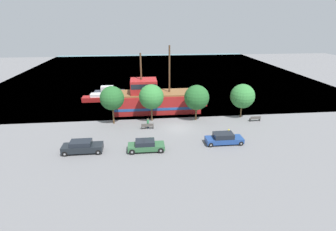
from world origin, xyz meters
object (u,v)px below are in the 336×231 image
object	(u,v)px
fire_hydrant	(229,132)
bench_promenade_east	(147,126)
parked_car_curb_front	(146,146)
bench_promenade_west	(255,119)
moored_boat_dockside	(101,98)
parked_car_curb_rear	(82,147)
pirate_ship	(156,99)
pedestrian_walking_near	(148,123)
moored_boat_outer	(109,91)
parked_car_curb_mid	(224,139)

from	to	relation	value
fire_hydrant	bench_promenade_east	size ratio (longest dim) A/B	0.43
parked_car_curb_front	bench_promenade_west	bearing A→B (deg)	24.83
moored_boat_dockside	fire_hydrant	world-z (taller)	moored_boat_dockside
moored_boat_dockside	parked_car_curb_rear	xyz separation A→B (m)	(0.62, -21.08, 0.17)
bench_promenade_west	pirate_ship	bearing A→B (deg)	156.36
fire_hydrant	pedestrian_walking_near	xyz separation A→B (m)	(-10.97, 3.26, 0.36)
bench_promenade_west	moored_boat_outer	bearing A→B (deg)	143.44
bench_promenade_west	pedestrian_walking_near	bearing A→B (deg)	-176.26
bench_promenade_east	bench_promenade_west	bearing A→B (deg)	4.20
moored_boat_dockside	bench_promenade_west	distance (m)	28.69
parked_car_curb_front	moored_boat_dockside	bearing A→B (deg)	110.78
bench_promenade_east	bench_promenade_west	world-z (taller)	same
fire_hydrant	moored_boat_outer	bearing A→B (deg)	129.69
bench_promenade_east	moored_boat_dockside	bearing A→B (deg)	120.01
moored_boat_dockside	bench_promenade_west	bearing A→B (deg)	-28.18
fire_hydrant	pedestrian_walking_near	bearing A→B (deg)	163.45
pirate_ship	moored_boat_dockside	world-z (taller)	pirate_ship
fire_hydrant	pedestrian_walking_near	world-z (taller)	pedestrian_walking_near
parked_car_curb_front	moored_boat_outer	bearing A→B (deg)	105.22
fire_hydrant	bench_promenade_west	xyz separation A→B (m)	(5.68, 4.35, 0.02)
fire_hydrant	parked_car_curb_rear	bearing A→B (deg)	-170.48
pirate_ship	parked_car_curb_mid	distance (m)	15.71
moored_boat_dockside	pirate_ship	bearing A→B (deg)	-34.17
parked_car_curb_rear	pedestrian_walking_near	size ratio (longest dim) A/B	3.03
parked_car_curb_rear	moored_boat_outer	bearing A→B (deg)	88.88
parked_car_curb_rear	bench_promenade_east	distance (m)	10.13
moored_boat_outer	parked_car_curb_mid	distance (m)	30.16
parked_car_curb_front	parked_car_curb_rear	bearing A→B (deg)	176.99
pirate_ship	parked_car_curb_rear	xyz separation A→B (m)	(-9.67, -14.10, -1.33)
parked_car_curb_mid	fire_hydrant	world-z (taller)	parked_car_curb_mid
moored_boat_dockside	parked_car_curb_front	xyz separation A→B (m)	(8.15, -21.48, 0.12)
parked_car_curb_mid	parked_car_curb_rear	distance (m)	17.46
moored_boat_dockside	bench_promenade_west	world-z (taller)	moored_boat_dockside
pirate_ship	parked_car_curb_mid	size ratio (longest dim) A/B	3.33
parked_car_curb_mid	bench_promenade_west	size ratio (longest dim) A/B	2.91
pirate_ship	parked_car_curb_front	size ratio (longest dim) A/B	3.60
parked_car_curb_front	parked_car_curb_mid	world-z (taller)	parked_car_curb_mid
parked_car_curb_front	bench_promenade_east	xyz separation A→B (m)	(0.39, 6.70, -0.26)
pirate_ship	fire_hydrant	world-z (taller)	pirate_ship
moored_boat_dockside	parked_car_curb_mid	size ratio (longest dim) A/B	1.51
moored_boat_dockside	fire_hydrant	xyz separation A→B (m)	(19.60, -17.90, -0.16)
moored_boat_outer	parked_car_curb_front	world-z (taller)	moored_boat_outer
moored_boat_dockside	parked_car_curb_front	distance (m)	22.97
moored_boat_outer	parked_car_curb_front	xyz separation A→B (m)	(7.03, -25.85, 0.04)
fire_hydrant	bench_promenade_west	bearing A→B (deg)	37.43
parked_car_curb_rear	pedestrian_walking_near	world-z (taller)	pedestrian_walking_near
moored_boat_outer	parked_car_curb_rear	world-z (taller)	moored_boat_outer
moored_boat_outer	fire_hydrant	size ratio (longest dim) A/B	8.12
fire_hydrant	parked_car_curb_front	bearing A→B (deg)	-162.64
fire_hydrant	moored_boat_dockside	bearing A→B (deg)	137.61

